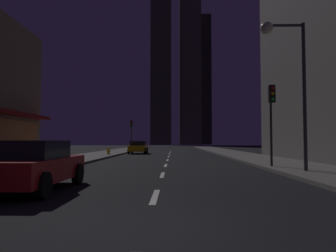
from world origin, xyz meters
TOP-DOWN VIEW (x-y plane):
  - ground_plane at (0.00, 32.00)m, footprint 78.00×136.00m
  - sidewalk_right at (7.00, 32.00)m, footprint 4.00×76.00m
  - sidewalk_left at (-7.00, 32.00)m, footprint 4.00×76.00m
  - lane_marking_center at (0.00, 18.80)m, footprint 0.16×43.80m
  - skyscraper_distant_tall at (-4.48, 117.73)m, footprint 7.85×8.45m
  - skyscraper_distant_mid at (6.85, 119.74)m, footprint 8.44×7.69m
  - skyscraper_distant_short at (12.03, 129.32)m, footprint 8.18×7.66m
  - car_parked_near at (-3.60, 4.10)m, footprint 1.98×4.24m
  - car_parked_far at (-3.60, 31.16)m, footprint 1.98×4.24m
  - fire_hydrant_far_left at (-5.90, 25.88)m, footprint 0.42×0.30m
  - traffic_light_near_right at (5.50, 11.30)m, footprint 0.32×0.48m
  - traffic_light_far_left at (-5.50, 39.40)m, footprint 0.32×0.48m
  - street_lamp_right at (5.38, 8.89)m, footprint 1.96×0.56m

SIDE VIEW (x-z plane):
  - ground_plane at x=0.00m, z-range -0.10..0.00m
  - lane_marking_center at x=0.00m, z-range 0.00..0.01m
  - sidewalk_right at x=7.00m, z-range 0.00..0.15m
  - sidewalk_left at x=-7.00m, z-range 0.00..0.15m
  - fire_hydrant_far_left at x=-5.90m, z-range 0.13..0.78m
  - car_parked_near at x=-3.60m, z-range 0.02..1.47m
  - car_parked_far at x=-3.60m, z-range 0.02..1.47m
  - traffic_light_near_right at x=5.50m, z-range 1.09..5.29m
  - traffic_light_far_left at x=-5.50m, z-range 1.09..5.29m
  - street_lamp_right at x=5.38m, z-range 1.78..8.36m
  - skyscraper_distant_short at x=12.03m, z-range 0.00..54.60m
  - skyscraper_distant_mid at x=6.85m, z-range 0.00..66.14m
  - skyscraper_distant_tall at x=-4.48m, z-range 0.00..67.93m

